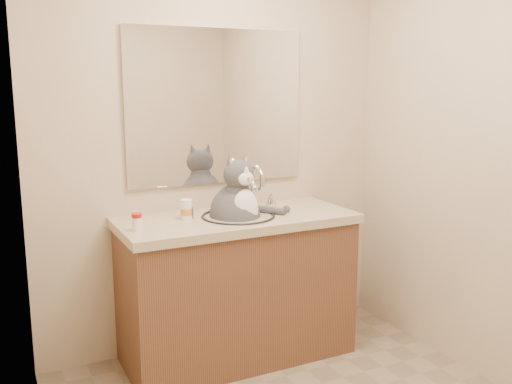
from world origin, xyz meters
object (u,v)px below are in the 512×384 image
pill_bottle_redcap (137,222)px  pill_bottle_orange (186,210)px  cat (236,212)px  grey_canister (190,213)px

pill_bottle_redcap → pill_bottle_orange: (0.31, 0.12, 0.01)m
cat → pill_bottle_orange: (-0.28, 0.05, 0.03)m
pill_bottle_redcap → pill_bottle_orange: size_ratio=0.79×
pill_bottle_orange → cat: bearing=-10.2°
cat → grey_canister: 0.26m
cat → grey_canister: size_ratio=8.56×
cat → pill_bottle_orange: size_ratio=5.09×
cat → grey_canister: (-0.25, 0.06, 0.01)m
cat → pill_bottle_redcap: bearing=177.0°
cat → pill_bottle_orange: bearing=160.4°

